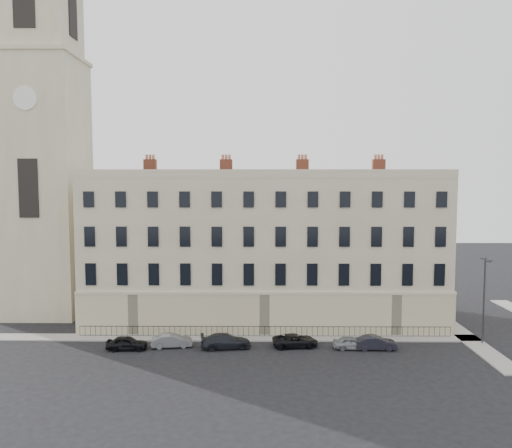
# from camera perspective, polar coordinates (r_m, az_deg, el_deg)

# --- Properties ---
(ground) EXTENTS (160.00, 160.00, 0.00)m
(ground) POSITION_cam_1_polar(r_m,az_deg,el_deg) (43.64, 9.23, -14.80)
(ground) COLOR black
(ground) RESTS_ON ground
(terrace) EXTENTS (36.22, 12.22, 17.00)m
(terrace) POSITION_cam_1_polar(r_m,az_deg,el_deg) (53.07, 0.97, -2.90)
(terrace) COLOR #B9AC89
(terrace) RESTS_ON ground
(church_tower) EXTENTS (8.00, 8.13, 44.00)m
(church_tower) POSITION_cam_1_polar(r_m,az_deg,el_deg) (59.62, -23.08, 8.31)
(church_tower) COLOR #B9AC89
(church_tower) RESTS_ON ground
(pavement_terrace) EXTENTS (48.00, 2.00, 0.12)m
(pavement_terrace) POSITION_cam_1_polar(r_m,az_deg,el_deg) (48.00, -3.91, -12.84)
(pavement_terrace) COLOR gray
(pavement_terrace) RESTS_ON ground
(pavement_east_return) EXTENTS (2.00, 24.00, 0.12)m
(pavement_east_return) POSITION_cam_1_polar(r_m,az_deg,el_deg) (54.35, 21.83, -11.07)
(pavement_east_return) COLOR gray
(pavement_east_return) RESTS_ON ground
(railings) EXTENTS (35.00, 0.04, 0.96)m
(railings) POSITION_cam_1_polar(r_m,az_deg,el_deg) (48.11, 0.99, -12.18)
(railings) COLOR black
(railings) RESTS_ON ground
(car_a) EXTENTS (3.59, 1.55, 1.21)m
(car_a) POSITION_cam_1_polar(r_m,az_deg,el_deg) (46.09, -14.53, -13.03)
(car_a) COLOR black
(car_a) RESTS_ON ground
(car_b) EXTENTS (3.75, 1.82, 1.18)m
(car_b) POSITION_cam_1_polar(r_m,az_deg,el_deg) (45.97, -9.59, -13.01)
(car_b) COLOR slate
(car_b) RESTS_ON ground
(car_c) EXTENTS (4.63, 2.44, 1.28)m
(car_c) POSITION_cam_1_polar(r_m,az_deg,el_deg) (45.18, -3.48, -13.20)
(car_c) COLOR black
(car_c) RESTS_ON ground
(car_d) EXTENTS (4.26, 2.35, 1.13)m
(car_d) POSITION_cam_1_polar(r_m,az_deg,el_deg) (45.59, 4.53, -13.14)
(car_d) COLOR black
(car_d) RESTS_ON ground
(car_e) EXTENTS (3.29, 1.40, 1.11)m
(car_e) POSITION_cam_1_polar(r_m,az_deg,el_deg) (45.67, 10.88, -13.20)
(car_e) COLOR gray
(car_e) RESTS_ON ground
(car_f) EXTENTS (3.65, 1.29, 1.20)m
(car_f) POSITION_cam_1_polar(r_m,az_deg,el_deg) (45.98, 13.52, -13.06)
(car_f) COLOR black
(car_f) RESTS_ON ground
(streetlamp) EXTENTS (0.61, 1.67, 7.92)m
(streetlamp) POSITION_cam_1_polar(r_m,az_deg,el_deg) (49.47, 24.63, -7.55)
(streetlamp) COLOR #333238
(streetlamp) RESTS_ON ground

